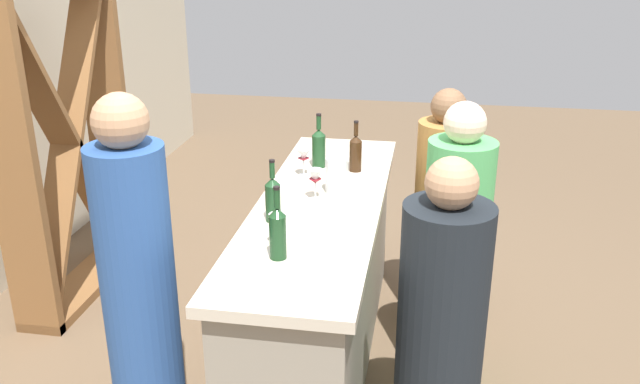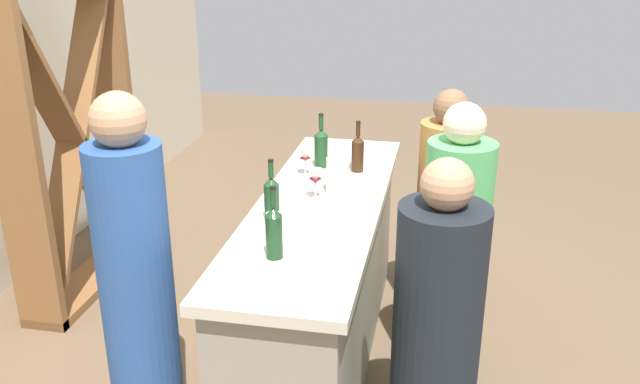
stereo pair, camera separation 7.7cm
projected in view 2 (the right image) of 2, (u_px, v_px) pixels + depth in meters
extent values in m
plane|color=brown|center=(320.00, 358.00, 3.69)|extent=(12.00, 12.00, 0.00)
cube|color=gray|center=(320.00, 288.00, 3.53)|extent=(2.07, 0.53, 0.88)
cube|color=beige|center=(320.00, 206.00, 3.36)|extent=(2.15, 0.61, 0.05)
cube|color=brown|center=(18.00, 171.00, 3.61)|extent=(0.06, 0.28, 1.96)
cube|color=brown|center=(114.00, 119.00, 4.61)|extent=(0.06, 0.28, 1.96)
cube|color=brown|center=(91.00, 279.00, 4.46)|extent=(1.15, 0.28, 0.06)
cube|color=brown|center=(72.00, 142.00, 4.11)|extent=(1.06, 0.20, 1.86)
cube|color=brown|center=(72.00, 142.00, 4.11)|extent=(1.06, 0.20, 1.86)
cylinder|color=#193D1E|center=(274.00, 237.00, 2.75)|extent=(0.07, 0.07, 0.19)
cone|color=#193D1E|center=(273.00, 211.00, 2.71)|extent=(0.07, 0.07, 0.04)
cylinder|color=#193D1E|center=(273.00, 198.00, 2.69)|extent=(0.02, 0.02, 0.08)
cylinder|color=black|center=(273.00, 188.00, 2.67)|extent=(0.03, 0.03, 0.01)
cylinder|color=#193D1E|center=(272.00, 203.00, 3.10)|extent=(0.07, 0.07, 0.18)
cone|color=#193D1E|center=(271.00, 181.00, 3.06)|extent=(0.07, 0.07, 0.03)
cylinder|color=#193D1E|center=(271.00, 170.00, 3.04)|extent=(0.02, 0.02, 0.07)
cylinder|color=black|center=(271.00, 161.00, 3.03)|extent=(0.03, 0.03, 0.01)
cylinder|color=#331E0F|center=(358.00, 156.00, 3.74)|extent=(0.07, 0.07, 0.17)
cone|color=#331E0F|center=(358.00, 139.00, 3.70)|extent=(0.07, 0.07, 0.03)
cylinder|color=#331E0F|center=(358.00, 130.00, 3.69)|extent=(0.02, 0.02, 0.07)
cylinder|color=black|center=(358.00, 122.00, 3.67)|extent=(0.03, 0.03, 0.01)
cylinder|color=#193D1E|center=(321.00, 151.00, 3.81)|extent=(0.08, 0.08, 0.19)
cone|color=#193D1E|center=(321.00, 132.00, 3.77)|extent=(0.08, 0.08, 0.04)
cylinder|color=#193D1E|center=(321.00, 123.00, 3.75)|extent=(0.03, 0.03, 0.08)
cylinder|color=black|center=(321.00, 115.00, 3.73)|extent=(0.03, 0.03, 0.01)
cylinder|color=white|center=(315.00, 199.00, 3.38)|extent=(0.06, 0.06, 0.00)
cylinder|color=white|center=(315.00, 191.00, 3.36)|extent=(0.01, 0.01, 0.08)
cone|color=white|center=(315.00, 176.00, 3.33)|extent=(0.07, 0.07, 0.07)
cone|color=maroon|center=(315.00, 181.00, 3.34)|extent=(0.06, 0.06, 0.02)
cylinder|color=white|center=(275.00, 245.00, 2.89)|extent=(0.06, 0.06, 0.00)
cylinder|color=white|center=(274.00, 238.00, 2.87)|extent=(0.01, 0.01, 0.06)
cone|color=white|center=(274.00, 222.00, 2.85)|extent=(0.07, 0.07, 0.08)
cylinder|color=white|center=(305.00, 175.00, 3.70)|extent=(0.06, 0.06, 0.00)
cylinder|color=white|center=(305.00, 168.00, 3.69)|extent=(0.01, 0.01, 0.08)
cone|color=white|center=(305.00, 155.00, 3.66)|extent=(0.07, 0.07, 0.07)
cone|color=maroon|center=(305.00, 159.00, 3.67)|extent=(0.06, 0.06, 0.02)
cylinder|color=silver|center=(337.00, 176.00, 3.43)|extent=(0.11, 0.11, 0.18)
cylinder|color=#4CA559|center=(453.00, 271.00, 3.26)|extent=(0.38, 0.38, 1.30)
sphere|color=beige|center=(465.00, 124.00, 2.99)|extent=(0.19, 0.19, 0.19)
cylinder|color=#9E6B33|center=(443.00, 225.00, 3.86)|extent=(0.39, 0.39, 1.21)
sphere|color=brown|center=(451.00, 107.00, 3.61)|extent=(0.20, 0.20, 0.20)
cylinder|color=black|center=(435.00, 345.00, 2.74)|extent=(0.38, 0.38, 1.22)
sphere|color=tan|center=(447.00, 184.00, 2.49)|extent=(0.20, 0.20, 0.20)
cylinder|color=#284C8C|center=(138.00, 301.00, 2.90)|extent=(0.40, 0.40, 1.41)
sphere|color=tan|center=(118.00, 120.00, 2.60)|extent=(0.22, 0.22, 0.22)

